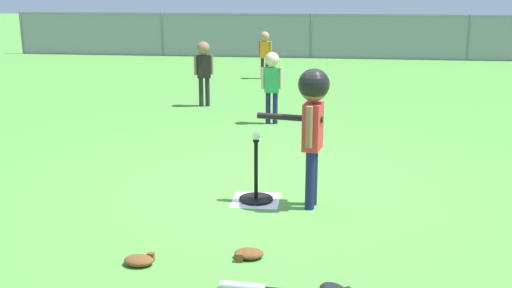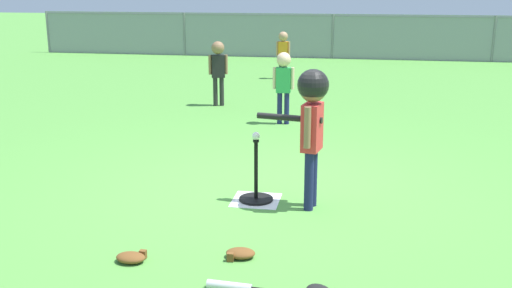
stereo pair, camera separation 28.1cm
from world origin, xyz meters
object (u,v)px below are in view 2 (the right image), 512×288
at_px(fielder_deep_left, 283,49).
at_px(glove_tossed_aside, 240,253).
at_px(fielder_deep_right, 283,78).
at_px(spare_bat_silver, 239,287).
at_px(glove_near_bats, 131,257).
at_px(batting_tee, 256,192).
at_px(batter_child, 312,110).
at_px(baseball_on_tee, 256,136).
at_px(fielder_near_right, 218,65).

relative_size(fielder_deep_left, glove_tossed_aside, 4.25).
bearing_deg(fielder_deep_right, spare_bat_silver, -85.91).
bearing_deg(fielder_deep_left, fielder_deep_right, -82.40).
height_order(fielder_deep_right, glove_near_bats, fielder_deep_right).
height_order(batting_tee, fielder_deep_left, fielder_deep_left).
bearing_deg(batting_tee, batter_child, -10.56).
xyz_separation_m(baseball_on_tee, glove_tossed_aside, (0.09, -1.22, -0.59)).
bearing_deg(batting_tee, baseball_on_tee, -75.96).
distance_m(baseball_on_tee, glove_tossed_aside, 1.36).
height_order(batting_tee, glove_tossed_aside, batting_tee).
relative_size(fielder_near_right, fielder_deep_left, 1.08).
bearing_deg(baseball_on_tee, fielder_near_right, 107.86).
bearing_deg(batter_child, fielder_deep_left, 99.43).
relative_size(fielder_near_right, fielder_deep_right, 1.02).
xyz_separation_m(batter_child, fielder_deep_left, (-1.22, 7.32, -0.28)).
height_order(fielder_near_right, spare_bat_silver, fielder_near_right).
bearing_deg(fielder_near_right, spare_bat_silver, -75.38).
xyz_separation_m(baseball_on_tee, batter_child, (0.51, -0.10, 0.28)).
distance_m(batting_tee, fielder_deep_left, 7.28).
xyz_separation_m(batter_child, glove_near_bats, (-1.19, -1.33, -0.87)).
bearing_deg(baseball_on_tee, glove_tossed_aside, -85.59).
height_order(baseball_on_tee, glove_near_bats, baseball_on_tee).
distance_m(batter_child, glove_near_bats, 1.99).
relative_size(fielder_deep_right, spare_bat_silver, 1.65).
height_order(batting_tee, glove_near_bats, batting_tee).
bearing_deg(batter_child, glove_tossed_aside, -110.35).
bearing_deg(glove_tossed_aside, spare_bat_silver, -79.49).
height_order(baseball_on_tee, fielder_deep_right, fielder_deep_right).
relative_size(batter_child, fielder_deep_right, 1.23).
height_order(fielder_near_right, fielder_deep_right, fielder_near_right).
height_order(baseball_on_tee, batter_child, batter_child).
relative_size(batter_child, spare_bat_silver, 2.03).
xyz_separation_m(fielder_near_right, glove_near_bats, (0.69, -5.69, -0.64)).
bearing_deg(fielder_near_right, batter_child, -66.61).
height_order(baseball_on_tee, fielder_near_right, fielder_near_right).
distance_m(fielder_deep_left, glove_tossed_aside, 8.51).
xyz_separation_m(batting_tee, fielder_deep_right, (-0.16, 3.16, 0.57)).
bearing_deg(fielder_deep_right, glove_near_bats, -96.46).
distance_m(fielder_near_right, fielder_deep_right, 1.64).
bearing_deg(spare_bat_silver, glove_near_bats, 161.37).
relative_size(fielder_deep_right, glove_tossed_aside, 4.47).
xyz_separation_m(batter_child, fielder_near_right, (-1.89, 4.36, -0.23)).
xyz_separation_m(batting_tee, fielder_near_right, (-1.37, 4.26, 0.59)).
xyz_separation_m(batting_tee, batter_child, (0.51, -0.10, 0.82)).
distance_m(fielder_deep_right, glove_near_bats, 4.66).
relative_size(fielder_deep_right, fielder_deep_left, 1.05).
height_order(batting_tee, fielder_near_right, fielder_near_right).
relative_size(fielder_near_right, glove_tossed_aside, 4.58).
xyz_separation_m(fielder_deep_right, spare_bat_silver, (0.35, -4.88, -0.63)).
distance_m(baseball_on_tee, fielder_near_right, 4.48).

